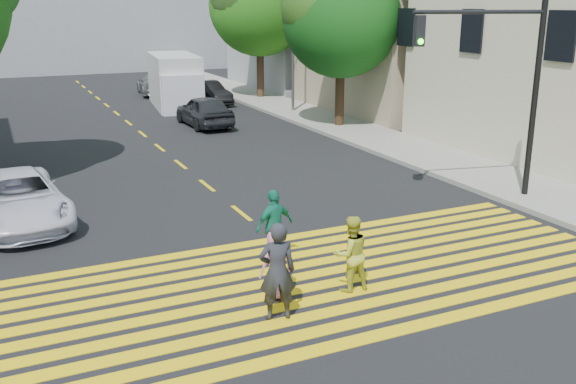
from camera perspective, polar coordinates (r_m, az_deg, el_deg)
ground at (r=12.33m, az=5.96°, el=-9.87°), size 120.00×120.00×0.00m
sidewalk_right at (r=28.80m, az=5.34°, el=5.63°), size 3.00×60.00×0.15m
crosswalk at (r=13.32m, az=3.15°, el=-7.68°), size 13.40×5.30×0.01m
lane_line at (r=32.91m, az=-14.51°, el=6.41°), size 0.12×34.40×0.01m
building_right_tan at (r=35.21m, az=11.70°, el=15.40°), size 10.00×10.00×10.00m
building_right_grey at (r=44.57m, az=3.03°, el=15.85°), size 10.00×10.00×10.00m
tree_right_near at (r=28.91m, az=4.91°, el=15.74°), size 6.38×6.04×7.57m
pedestrian_man at (r=11.37m, az=-0.97°, el=-7.07°), size 0.75×0.58×1.82m
pedestrian_woman at (r=12.58m, az=5.60°, el=-5.47°), size 0.78×0.62×1.54m
pedestrian_child at (r=12.22m, az=-1.03°, el=-6.47°), size 0.71×0.49×1.38m
pedestrian_extra at (r=13.91m, az=-1.21°, el=-3.02°), size 1.02×0.61×1.62m
white_sedan at (r=17.71m, az=-22.91°, el=-0.58°), size 2.63×4.92×1.31m
dark_car_near at (r=29.78m, az=-7.46°, el=7.17°), size 1.81×4.24×1.43m
silver_car at (r=40.85m, az=-11.84°, el=9.34°), size 2.22×4.51×1.26m
dark_car_parked at (r=36.43m, az=-7.14°, el=8.74°), size 1.81×4.02×1.28m
white_van at (r=35.51m, az=-9.97°, el=9.54°), size 2.91×6.15×2.79m
traffic_signal at (r=18.58m, az=18.60°, el=9.98°), size 3.76×1.01×5.60m
street_lamp at (r=32.80m, az=0.15°, el=15.19°), size 1.84×0.62×8.23m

